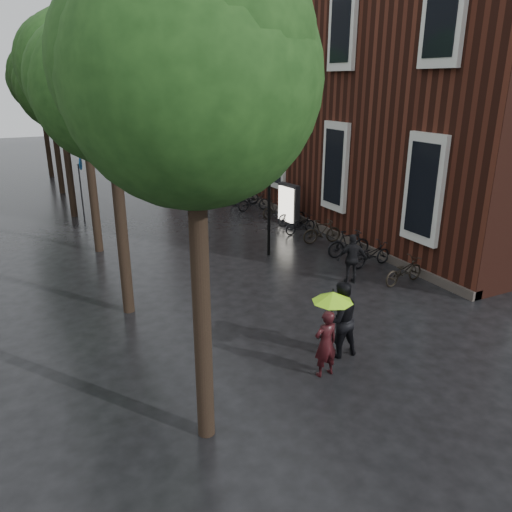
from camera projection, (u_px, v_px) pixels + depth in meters
ground at (404, 404)px, 10.36m from camera, size 120.00×120.00×0.00m
brick_building at (321, 87)px, 29.19m from camera, size 10.20×33.20×12.00m
street_trees at (68, 81)px, 20.01m from camera, size 4.33×34.03×8.91m
person_burgundy at (326, 343)px, 11.15m from camera, size 0.59×0.40×1.60m
person_black at (340, 319)px, 11.96m from camera, size 0.98×0.79×1.90m
lime_umbrella at (333, 297)px, 11.35m from camera, size 0.96×0.96×1.43m
pedestrian_walking at (352, 259)px, 16.33m from camera, size 1.06×0.72×1.67m
parked_bicycles at (281, 213)px, 23.49m from camera, size 2.11×17.82×1.04m
ad_lightbox at (289, 205)px, 22.79m from camera, size 0.30×1.29×1.95m
lamp_post at (269, 193)px, 18.43m from camera, size 0.21×0.21×4.01m
cycle_sign at (81, 180)px, 22.93m from camera, size 0.16×0.55×3.04m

